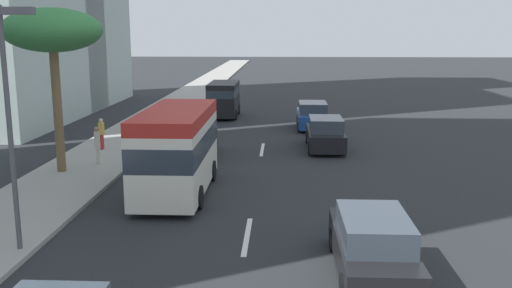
# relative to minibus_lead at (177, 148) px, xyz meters

# --- Properties ---
(ground_plane) EXTENTS (198.00, 198.00, 0.00)m
(ground_plane) POSITION_rel_minibus_lead_xyz_m (14.68, -2.92, -1.76)
(ground_plane) COLOR #26282B
(sidewalk_right) EXTENTS (162.00, 3.89, 0.15)m
(sidewalk_right) POSITION_rel_minibus_lead_xyz_m (14.68, 4.84, -1.68)
(sidewalk_right) COLOR #9E9B93
(sidewalk_right) RESTS_ON ground_plane
(lane_stripe_mid) EXTENTS (3.20, 0.16, 0.01)m
(lane_stripe_mid) POSITION_rel_minibus_lead_xyz_m (-4.46, -2.92, -1.75)
(lane_stripe_mid) COLOR silver
(lane_stripe_mid) RESTS_ON ground_plane
(lane_stripe_far) EXTENTS (3.20, 0.16, 0.01)m
(lane_stripe_far) POSITION_rel_minibus_lead_xyz_m (8.16, -2.92, -1.75)
(lane_stripe_far) COLOR silver
(lane_stripe_far) RESTS_ON ground_plane
(minibus_lead) EXTENTS (6.56, 2.41, 3.21)m
(minibus_lead) POSITION_rel_minibus_lead_xyz_m (0.00, 0.00, 0.00)
(minibus_lead) COLOR silver
(minibus_lead) RESTS_ON ground_plane
(car_second) EXTENTS (4.80, 1.86, 1.62)m
(car_second) POSITION_rel_minibus_lead_xyz_m (-7.01, -6.24, -0.99)
(car_second) COLOR black
(car_second) RESTS_ON ground_plane
(car_third) EXTENTS (4.62, 1.92, 1.66)m
(car_third) POSITION_rel_minibus_lead_xyz_m (15.02, -5.85, -0.97)
(car_third) COLOR #1E478C
(car_third) RESTS_ON ground_plane
(car_fourth) EXTENTS (4.52, 1.88, 1.68)m
(car_fourth) POSITION_rel_minibus_lead_xyz_m (8.48, -6.19, -0.96)
(car_fourth) COLOR black
(car_fourth) RESTS_ON ground_plane
(car_fifth) EXTENTS (4.05, 1.79, 1.69)m
(car_fifth) POSITION_rel_minibus_lead_xyz_m (6.78, 0.34, -0.96)
(car_fifth) COLOR black
(car_fifth) RESTS_ON ground_plane
(van_sixth) EXTENTS (4.69, 2.08, 2.46)m
(van_sixth) POSITION_rel_minibus_lead_xyz_m (19.43, 0.25, -0.35)
(van_sixth) COLOR black
(van_sixth) RESTS_ON ground_plane
(pedestrian_near_lamp) EXTENTS (0.32, 0.22, 1.59)m
(pedestrian_near_lamp) POSITION_rel_minibus_lead_xyz_m (7.15, 5.18, -0.74)
(pedestrian_near_lamp) COLOR red
(pedestrian_near_lamp) RESTS_ON sidewalk_right
(pedestrian_mid_block) EXTENTS (0.36, 0.28, 1.70)m
(pedestrian_mid_block) POSITION_rel_minibus_lead_xyz_m (4.02, 4.38, -0.67)
(pedestrian_mid_block) COLOR beige
(pedestrian_mid_block) RESTS_ON sidewalk_right
(palm_tree) EXTENTS (4.03, 4.03, 6.85)m
(palm_tree) POSITION_rel_minibus_lead_xyz_m (2.62, 5.51, 4.26)
(palm_tree) COLOR brown
(palm_tree) RESTS_ON sidewalk_right
(street_lamp) EXTENTS (0.24, 0.97, 6.57)m
(street_lamp) POSITION_rel_minibus_lead_xyz_m (-6.08, 3.18, 2.46)
(street_lamp) COLOR #4C4C51
(street_lamp) RESTS_ON sidewalk_right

